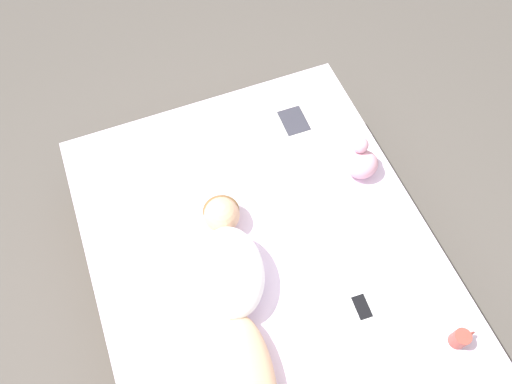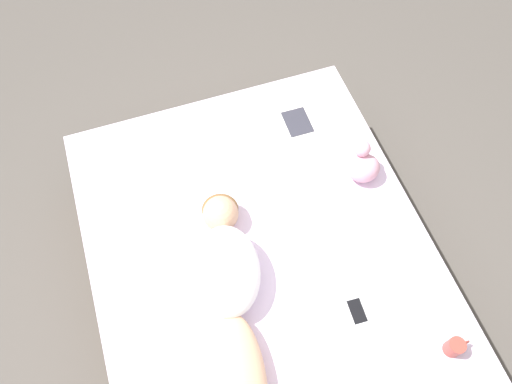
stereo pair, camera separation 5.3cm
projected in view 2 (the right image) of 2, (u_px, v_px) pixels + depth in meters
ground_plane at (263, 296)px, 3.01m from camera, size 12.00×12.00×0.00m
bed at (264, 280)px, 2.75m from camera, size 1.75×2.22×0.59m
person at (230, 296)px, 2.30m from camera, size 0.47×1.24×0.22m
open_magazine at (280, 127)px, 2.88m from camera, size 0.44×0.28×0.01m
coffee_mug at (455, 347)px, 2.23m from camera, size 0.11×0.08×0.10m
cell_phone at (357, 311)px, 2.36m from camera, size 0.09×0.15×0.01m
plush_toy at (363, 165)px, 2.66m from camera, size 0.18×0.18×0.22m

